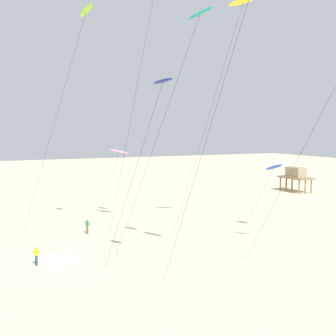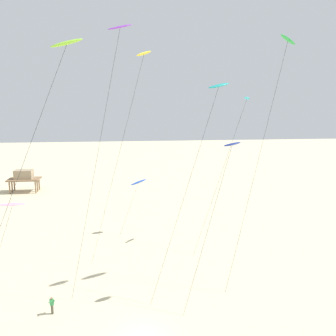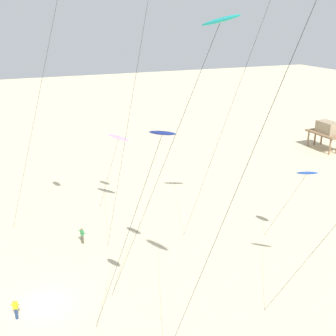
{
  "view_description": "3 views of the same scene",
  "coord_description": "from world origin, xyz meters",
  "px_view_note": "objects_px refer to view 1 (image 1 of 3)",
  "views": [
    {
      "loc": [
        36.45,
        -6.24,
        11.45
      ],
      "look_at": [
        1.79,
        9.84,
        7.96
      ],
      "focal_mm": 43.95,
      "sensor_mm": 36.0,
      "label": 1
    },
    {
      "loc": [
        -0.34,
        -24.74,
        19.31
      ],
      "look_at": [
        3.56,
        13.74,
        11.4
      ],
      "focal_mm": 37.22,
      "sensor_mm": 36.0,
      "label": 2
    },
    {
      "loc": [
        27.38,
        -1.16,
        20.54
      ],
      "look_at": [
        -0.75,
        10.43,
        9.36
      ],
      "focal_mm": 43.95,
      "sensor_mm": 36.0,
      "label": 3
    }
  ],
  "objects_px": {
    "kite_blue": "(274,167)",
    "kite_pink": "(119,152)",
    "kite_yellow": "(242,4)",
    "stilt_house": "(296,174)",
    "kite_lime": "(85,14)",
    "kite_flyer_middle": "(36,255)",
    "kite_teal": "(198,18)",
    "kite_navy": "(161,86)",
    "kite_flyer_nearest": "(87,226)"
  },
  "relations": [
    {
      "from": "kite_lime",
      "to": "kite_navy",
      "type": "bearing_deg",
      "value": 8.58
    },
    {
      "from": "kite_blue",
      "to": "kite_teal",
      "type": "height_order",
      "value": "kite_teal"
    },
    {
      "from": "kite_navy",
      "to": "kite_yellow",
      "type": "bearing_deg",
      "value": 121.56
    },
    {
      "from": "kite_lime",
      "to": "kite_teal",
      "type": "xyz_separation_m",
      "value": [
        13.42,
        5.49,
        -3.04
      ]
    },
    {
      "from": "kite_lime",
      "to": "kite_yellow",
      "type": "relative_size",
      "value": 0.96
    },
    {
      "from": "kite_navy",
      "to": "kite_flyer_nearest",
      "type": "relative_size",
      "value": 9.15
    },
    {
      "from": "kite_flyer_middle",
      "to": "stilt_house",
      "type": "xyz_separation_m",
      "value": [
        -23.65,
        49.72,
        2.41
      ]
    },
    {
      "from": "kite_teal",
      "to": "kite_yellow",
      "type": "bearing_deg",
      "value": 128.03
    },
    {
      "from": "kite_teal",
      "to": "kite_pink",
      "type": "bearing_deg",
      "value": 179.54
    },
    {
      "from": "kite_blue",
      "to": "kite_yellow",
      "type": "distance_m",
      "value": 17.49
    },
    {
      "from": "kite_navy",
      "to": "kite_flyer_nearest",
      "type": "bearing_deg",
      "value": -174.24
    },
    {
      "from": "kite_pink",
      "to": "kite_flyer_middle",
      "type": "distance_m",
      "value": 19.37
    },
    {
      "from": "kite_teal",
      "to": "kite_lime",
      "type": "bearing_deg",
      "value": -157.74
    },
    {
      "from": "kite_navy",
      "to": "stilt_house",
      "type": "relative_size",
      "value": 2.4
    },
    {
      "from": "kite_navy",
      "to": "kite_teal",
      "type": "height_order",
      "value": "kite_teal"
    },
    {
      "from": "kite_blue",
      "to": "kite_pink",
      "type": "xyz_separation_m",
      "value": [
        -12.69,
        -13.8,
        1.41
      ]
    },
    {
      "from": "kite_navy",
      "to": "kite_blue",
      "type": "bearing_deg",
      "value": 115.6
    },
    {
      "from": "kite_navy",
      "to": "kite_flyer_nearest",
      "type": "distance_m",
      "value": 21.63
    },
    {
      "from": "kite_lime",
      "to": "kite_flyer_nearest",
      "type": "xyz_separation_m",
      "value": [
        -2.53,
        0.45,
        -22.18
      ]
    },
    {
      "from": "kite_flyer_nearest",
      "to": "kite_flyer_middle",
      "type": "distance_m",
      "value": 10.93
    },
    {
      "from": "kite_blue",
      "to": "kite_yellow",
      "type": "xyz_separation_m",
      "value": [
        0.79,
        -5.1,
        16.71
      ]
    },
    {
      "from": "kite_yellow",
      "to": "kite_pink",
      "type": "xyz_separation_m",
      "value": [
        -13.48,
        -8.69,
        -15.3
      ]
    },
    {
      "from": "kite_lime",
      "to": "kite_flyer_nearest",
      "type": "relative_size",
      "value": 14.31
    },
    {
      "from": "kite_lime",
      "to": "kite_pink",
      "type": "relative_size",
      "value": 2.59
    },
    {
      "from": "kite_yellow",
      "to": "kite_lime",
      "type": "bearing_deg",
      "value": -114.36
    },
    {
      "from": "kite_yellow",
      "to": "stilt_house",
      "type": "distance_m",
      "value": 43.15
    },
    {
      "from": "kite_yellow",
      "to": "kite_teal",
      "type": "xyz_separation_m",
      "value": [
        6.93,
        -8.86,
        -4.07
      ]
    },
    {
      "from": "kite_blue",
      "to": "kite_pink",
      "type": "height_order",
      "value": "kite_pink"
    },
    {
      "from": "kite_lime",
      "to": "kite_flyer_middle",
      "type": "xyz_separation_m",
      "value": [
        6.23,
        -6.1,
        -22.18
      ]
    },
    {
      "from": "kite_blue",
      "to": "kite_lime",
      "type": "bearing_deg",
      "value": -106.34
    },
    {
      "from": "kite_pink",
      "to": "kite_navy",
      "type": "bearing_deg",
      "value": -9.58
    },
    {
      "from": "stilt_house",
      "to": "kite_flyer_nearest",
      "type": "bearing_deg",
      "value": -70.97
    },
    {
      "from": "kite_navy",
      "to": "kite_yellow",
      "type": "distance_m",
      "value": 17.15
    },
    {
      "from": "kite_lime",
      "to": "kite_yellow",
      "type": "distance_m",
      "value": 15.79
    },
    {
      "from": "kite_teal",
      "to": "kite_flyer_middle",
      "type": "bearing_deg",
      "value": -121.84
    },
    {
      "from": "kite_lime",
      "to": "kite_teal",
      "type": "bearing_deg",
      "value": 22.26
    },
    {
      "from": "kite_navy",
      "to": "kite_pink",
      "type": "height_order",
      "value": "kite_navy"
    },
    {
      "from": "kite_flyer_middle",
      "to": "kite_blue",
      "type": "bearing_deg",
      "value": 91.17
    },
    {
      "from": "kite_flyer_middle",
      "to": "stilt_house",
      "type": "height_order",
      "value": "stilt_house"
    },
    {
      "from": "kite_blue",
      "to": "kite_navy",
      "type": "distance_m",
      "value": 20.58
    },
    {
      "from": "kite_lime",
      "to": "kite_yellow",
      "type": "height_order",
      "value": "kite_yellow"
    },
    {
      "from": "kite_teal",
      "to": "kite_flyer_nearest",
      "type": "xyz_separation_m",
      "value": [
        -15.95,
        -5.05,
        -19.14
      ]
    },
    {
      "from": "kite_lime",
      "to": "kite_navy",
      "type": "height_order",
      "value": "kite_lime"
    },
    {
      "from": "kite_lime",
      "to": "kite_pink",
      "type": "height_order",
      "value": "kite_lime"
    },
    {
      "from": "kite_flyer_middle",
      "to": "stilt_house",
      "type": "distance_m",
      "value": 55.11
    },
    {
      "from": "kite_teal",
      "to": "stilt_house",
      "type": "distance_m",
      "value": 51.82
    },
    {
      "from": "stilt_house",
      "to": "kite_flyer_middle",
      "type": "bearing_deg",
      "value": -64.56
    },
    {
      "from": "kite_blue",
      "to": "kite_teal",
      "type": "bearing_deg",
      "value": -61.06
    },
    {
      "from": "kite_pink",
      "to": "stilt_house",
      "type": "height_order",
      "value": "kite_pink"
    },
    {
      "from": "kite_lime",
      "to": "stilt_house",
      "type": "bearing_deg",
      "value": 111.77
    }
  ]
}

